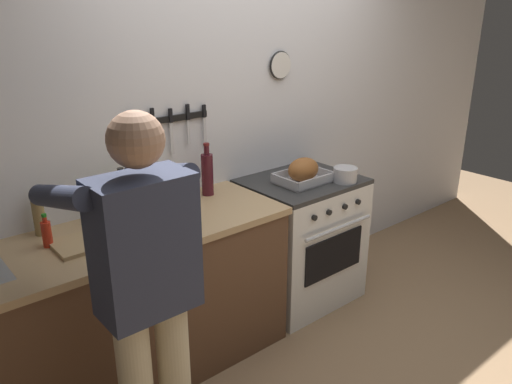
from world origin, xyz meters
TOP-DOWN VIEW (x-y plane):
  - ground_plane at (0.00, 0.00)m, footprint 8.00×8.00m
  - wall_back at (-0.00, 1.35)m, footprint 6.00×0.13m
  - counter_block at (-1.21, 0.99)m, footprint 2.03×0.65m
  - stove at (0.22, 0.99)m, footprint 0.76×0.67m
  - person_cook at (-1.31, 0.34)m, footprint 0.51×0.63m
  - roasting_pan at (0.18, 0.94)m, footprint 0.35×0.26m
  - saucepan at (0.41, 0.78)m, footprint 0.16×0.16m
  - cutting_board at (-1.27, 0.97)m, footprint 0.36×0.24m
  - bottle_wine_red at (-0.44, 1.16)m, footprint 0.07×0.07m
  - bottle_dish_soap at (-1.08, 1.03)m, footprint 0.07×0.07m
  - bottle_hot_sauce at (-1.45, 1.06)m, footprint 0.05×0.05m
  - bottle_cooking_oil at (-0.97, 1.21)m, footprint 0.07×0.07m
  - bottle_vinegar at (-1.43, 1.23)m, footprint 0.06×0.06m
  - bottle_olive_oil at (-1.10, 1.11)m, footprint 0.07×0.07m

SIDE VIEW (x-z plane):
  - ground_plane at x=0.00m, z-range 0.00..0.00m
  - stove at x=0.22m, z-range 0.00..0.90m
  - counter_block at x=-1.21m, z-range 0.01..0.91m
  - cutting_board at x=-1.27m, z-range 0.90..0.92m
  - saucepan at x=0.41m, z-range 0.90..1.00m
  - person_cook at x=-1.31m, z-range 0.12..1.78m
  - bottle_hot_sauce at x=-1.45m, z-range 0.88..1.05m
  - roasting_pan at x=0.18m, z-range 0.89..1.06m
  - bottle_dish_soap at x=-1.08m, z-range 0.88..1.11m
  - bottle_vinegar at x=-1.43m, z-range 0.88..1.12m
  - bottle_cooking_oil at x=-0.97m, z-range 0.88..1.15m
  - bottle_olive_oil at x=-1.10m, z-range 0.88..1.16m
  - bottle_wine_red at x=-0.44m, z-range 0.87..1.20m
  - wall_back at x=0.00m, z-range 0.00..2.60m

